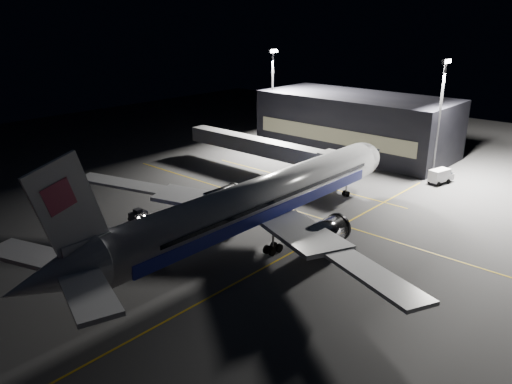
{
  "coord_description": "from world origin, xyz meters",
  "views": [
    {
      "loc": [
        -45.65,
        -39.62,
        27.65
      ],
      "look_at": [
        -0.28,
        0.92,
        6.0
      ],
      "focal_mm": 35.0,
      "sensor_mm": 36.0,
      "label": 1
    }
  ],
  "objects": [
    {
      "name": "safety_cone_a",
      "position": [
        2.29,
        12.17,
        0.27
      ],
      "size": [
        0.36,
        0.36,
        0.55
      ],
      "primitive_type": "cone",
      "color": "#E64409",
      "rests_on": "ground"
    },
    {
      "name": "jet_bridge",
      "position": [
        22.0,
        18.06,
        4.58
      ],
      "size": [
        3.6,
        34.4,
        6.3
      ],
      "color": "#B2B2B7",
      "rests_on": "ground"
    },
    {
      "name": "service_truck",
      "position": [
        37.33,
        -8.62,
        1.34
      ],
      "size": [
        5.21,
        3.13,
        2.5
      ],
      "rotation": [
        0.0,
        0.0,
        -0.25
      ],
      "color": "silver",
      "rests_on": "ground"
    },
    {
      "name": "guide_line_side",
      "position": [
        22.0,
        10.0,
        0.01
      ],
      "size": [
        0.25,
        40.0,
        0.01
      ],
      "primitive_type": "cube",
      "color": "gold",
      "rests_on": "ground"
    },
    {
      "name": "floodlight_mast_north",
      "position": [
        40.0,
        31.99,
        12.37
      ],
      "size": [
        2.4,
        0.68,
        20.7
      ],
      "color": "#59595E",
      "rests_on": "ground"
    },
    {
      "name": "ground",
      "position": [
        0.0,
        0.0,
        0.0
      ],
      "size": [
        200.0,
        200.0,
        0.0
      ],
      "primitive_type": "plane",
      "color": "#4C4C4F",
      "rests_on": "ground"
    },
    {
      "name": "guide_line_cross",
      "position": [
        0.0,
        -6.0,
        0.01
      ],
      "size": [
        70.0,
        0.25,
        0.01
      ],
      "primitive_type": "cube",
      "color": "gold",
      "rests_on": "ground"
    },
    {
      "name": "airliner",
      "position": [
        -1.08,
        0.0,
        5.16
      ],
      "size": [
        61.48,
        54.22,
        16.64
      ],
      "color": "silver",
      "rests_on": "ground"
    },
    {
      "name": "guide_line_main",
      "position": [
        10.0,
        0.0,
        0.01
      ],
      "size": [
        0.25,
        80.0,
        0.01
      ],
      "primitive_type": "cube",
      "color": "gold",
      "rests_on": "ground"
    },
    {
      "name": "terminal",
      "position": [
        45.98,
        14.0,
        6.0
      ],
      "size": [
        18.12,
        40.0,
        12.0
      ],
      "color": "black",
      "rests_on": "ground"
    },
    {
      "name": "safety_cone_c",
      "position": [
        1.47,
        14.0,
        0.29
      ],
      "size": [
        0.39,
        0.39,
        0.58
      ],
      "primitive_type": "cone",
      "color": "#E64409",
      "rests_on": "ground"
    },
    {
      "name": "baggage_tug",
      "position": [
        -7.86,
        16.64,
        0.79
      ],
      "size": [
        2.42,
        1.96,
        1.72
      ],
      "rotation": [
        0.0,
        0.0,
        0.03
      ],
      "color": "black",
      "rests_on": "ground"
    },
    {
      "name": "floodlight_mast_south",
      "position": [
        40.0,
        -6.01,
        12.37
      ],
      "size": [
        2.4,
        0.67,
        20.7
      ],
      "color": "#59595E",
      "rests_on": "ground"
    },
    {
      "name": "safety_cone_b",
      "position": [
        2.66,
        13.96,
        0.32
      ],
      "size": [
        0.43,
        0.43,
        0.64
      ],
      "primitive_type": "cone",
      "color": "#E64409",
      "rests_on": "ground"
    }
  ]
}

